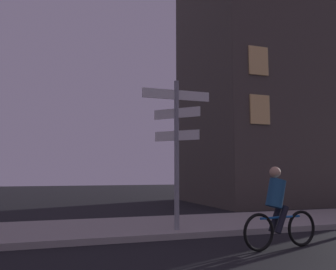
% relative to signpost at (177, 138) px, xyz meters
% --- Properties ---
extents(sidewalk_kerb, '(40.00, 3.18, 0.14)m').
position_rel_signpost_xyz_m(sidewalk_kerb, '(0.82, 1.11, -2.26)').
color(sidewalk_kerb, '#9E9991').
rests_on(sidewalk_kerb, ground_plane).
extents(signpost, '(1.76, 0.90, 3.62)m').
position_rel_signpost_xyz_m(signpost, '(0.00, 0.00, 0.00)').
color(signpost, gray).
rests_on(signpost, sidewalk_kerb).
extents(cyclist, '(1.81, 0.37, 1.61)m').
position_rel_signpost_xyz_m(cyclist, '(1.41, -2.00, -1.58)').
color(cyclist, black).
rests_on(cyclist, ground_plane).
extents(building_right_block, '(11.75, 6.74, 13.16)m').
position_rel_signpost_xyz_m(building_right_block, '(9.72, 7.34, 4.25)').
color(building_right_block, '#4C443D').
rests_on(building_right_block, ground_plane).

